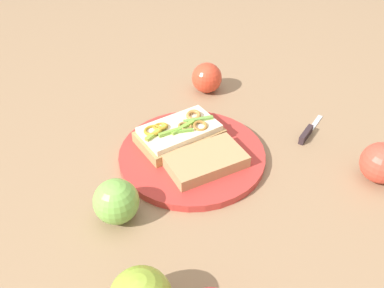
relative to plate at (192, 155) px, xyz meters
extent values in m
plane|color=#917252|center=(0.00, 0.00, -0.01)|extent=(2.00, 2.00, 0.00)
cylinder|color=#BE332F|center=(0.00, 0.00, 0.00)|extent=(0.28, 0.28, 0.01)
cube|color=#AE8350|center=(0.03, -0.04, 0.02)|extent=(0.19, 0.17, 0.02)
cube|color=#F4E2C0|center=(0.03, -0.04, 0.03)|extent=(0.17, 0.16, 0.01)
torus|color=#A97C3C|center=(0.01, -0.03, 0.04)|extent=(0.04, 0.04, 0.01)
torus|color=#A9702E|center=(-0.01, -0.04, 0.04)|extent=(0.04, 0.04, 0.01)
torus|color=#AF7738|center=(0.00, -0.07, 0.04)|extent=(0.04, 0.04, 0.02)
torus|color=#A9831F|center=(0.07, -0.02, 0.04)|extent=(0.05, 0.05, 0.01)
torus|color=#AC7D21|center=(0.06, -0.03, 0.04)|extent=(0.04, 0.04, 0.01)
cube|color=#7EBA3C|center=(0.02, -0.03, 0.04)|extent=(0.04, 0.05, 0.01)
cube|color=#8AA938|center=(0.07, -0.01, 0.04)|extent=(0.04, 0.05, 0.01)
cube|color=#6FA53A|center=(0.02, -0.02, 0.04)|extent=(0.05, 0.02, 0.01)
cube|color=#7CB03C|center=(0.05, -0.01, 0.04)|extent=(0.04, 0.02, 0.01)
cube|color=#6D9F42|center=(-0.01, -0.06, 0.04)|extent=(0.06, 0.03, 0.01)
cube|color=tan|center=(-0.03, 0.04, 0.02)|extent=(0.16, 0.14, 0.02)
sphere|color=red|center=(-0.02, -0.25, 0.03)|extent=(0.10, 0.10, 0.07)
sphere|color=#D84432|center=(-0.34, 0.04, 0.03)|extent=(0.09, 0.09, 0.07)
sphere|color=#76B44A|center=(0.11, 0.15, 0.03)|extent=(0.08, 0.08, 0.07)
cube|color=silver|center=(-0.26, -0.12, -0.01)|extent=(0.04, 0.06, 0.00)
cube|color=#302326|center=(-0.23, -0.07, 0.00)|extent=(0.04, 0.05, 0.02)
camera|label=1|loc=(-0.03, 0.60, 0.51)|focal=38.50mm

